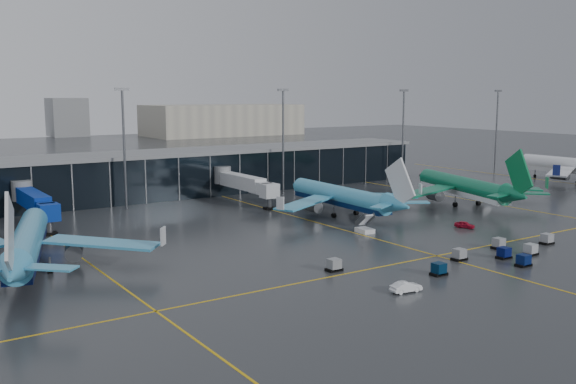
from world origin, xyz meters
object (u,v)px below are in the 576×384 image
service_van_red (465,225)px  service_van_white (406,287)px  mobile_airstair (365,228)px  airliner_arkefly (26,225)px  baggage_carts (482,254)px  airliner_klm_near (340,184)px  airliner_aer_lingus (463,175)px

service_van_red → service_van_white: bearing=-168.0°
mobile_airstair → service_van_red: size_ratio=0.95×
airliner_arkefly → baggage_carts: 65.17m
airliner_klm_near → baggage_carts: 40.25m
airliner_klm_near → service_van_white: size_ratio=9.93×
airliner_arkefly → service_van_white: airliner_arkefly is taller
airliner_arkefly → airliner_klm_near: (61.71, 9.00, -0.35)m
airliner_aer_lingus → service_van_red: bearing=-121.1°
airliner_aer_lingus → airliner_klm_near: bearing=-173.7°
service_van_red → airliner_klm_near: bearing=95.9°
mobile_airstair → baggage_carts: bearing=-79.5°
airliner_arkefly → airliner_aer_lingus: (91.84, 3.55, -0.02)m
airliner_aer_lingus → baggage_carts: airliner_aer_lingus is taller
service_van_white → service_van_red: bearing=-51.1°
airliner_arkefly → baggage_carts: size_ratio=1.04×
airliner_arkefly → service_van_red: airliner_arkefly is taller
airliner_klm_near → mobile_airstair: (-6.85, -15.89, -5.43)m
airliner_arkefly → mobile_airstair: 55.60m
airliner_aer_lingus → baggage_carts: (-34.61, -34.17, -5.77)m
airliner_klm_near → mobile_airstair: airliner_klm_near is taller
mobile_airstair → service_van_white: 34.38m
airliner_aer_lingus → service_van_white: bearing=-127.9°
baggage_carts → airliner_klm_near: bearing=83.6°
airliner_arkefly → service_van_red: (72.62, -13.98, -5.93)m
airliner_klm_near → service_van_white: airliner_klm_near is taller
airliner_klm_near → baggage_carts: airliner_klm_near is taller
airliner_klm_near → service_van_white: bearing=-116.4°
mobile_airstair → service_van_white: size_ratio=0.85×
airliner_klm_near → service_van_red: size_ratio=11.17×
airliner_arkefly → service_van_red: size_ratio=11.80×
airliner_klm_near → airliner_arkefly: bearing=-168.9°
baggage_carts → airliner_arkefly: bearing=151.8°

